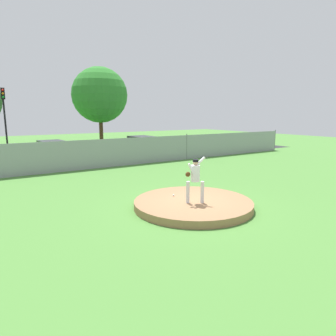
{
  "coord_description": "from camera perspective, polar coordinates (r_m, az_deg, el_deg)",
  "views": [
    {
      "loc": [
        -6.76,
        -8.53,
        3.49
      ],
      "look_at": [
        -0.14,
        1.51,
        1.31
      ],
      "focal_mm": 31.79,
      "sensor_mm": 36.0,
      "label": 1
    }
  ],
  "objects": [
    {
      "name": "chainlink_fence",
      "position": [
        19.89,
        -13.24,
        2.66
      ],
      "size": [
        36.02,
        0.07,
        1.99
      ],
      "color": "gray",
      "rests_on": "ground_plane"
    },
    {
      "name": "baseball",
      "position": [
        11.87,
        1.06,
        -5.23
      ],
      "size": [
        0.07,
        0.07,
        0.07
      ],
      "primitive_type": "sphere",
      "color": "white",
      "rests_on": "pitchers_mound"
    },
    {
      "name": "pitcher_youth",
      "position": [
        10.79,
        5.21,
        -1.58
      ],
      "size": [
        0.79,
        0.41,
        1.71
      ],
      "color": "silver",
      "rests_on": "pitchers_mound"
    },
    {
      "name": "traffic_light_near",
      "position": [
        27.68,
        -28.89,
        9.56
      ],
      "size": [
        0.28,
        0.46,
        5.56
      ],
      "color": "black",
      "rests_on": "ground_plane"
    },
    {
      "name": "parked_car_red",
      "position": [
        23.67,
        -21.23,
        2.93
      ],
      "size": [
        2.03,
        4.4,
        1.56
      ],
      "color": "#A81919",
      "rests_on": "ground_plane"
    },
    {
      "name": "parked_car_white",
      "position": [
        26.3,
        -4.91,
        4.3
      ],
      "size": [
        2.05,
        4.67,
        1.6
      ],
      "color": "silver",
      "rests_on": "ground_plane"
    },
    {
      "name": "tree_broad_left",
      "position": [
        33.92,
        -12.95,
        13.46
      ],
      "size": [
        5.96,
        5.96,
        8.52
      ],
      "color": "#4C331E",
      "rests_on": "ground_plane"
    },
    {
      "name": "ground_plane",
      "position": [
        16.4,
        -8.24,
        -2.11
      ],
      "size": [
        80.0,
        80.0,
        0.0
      ],
      "primitive_type": "plane",
      "color": "#4C8438"
    },
    {
      "name": "pitchers_mound",
      "position": [
        11.39,
        4.82,
        -6.87
      ],
      "size": [
        4.48,
        4.48,
        0.28
      ],
      "primitive_type": "cylinder",
      "color": "#99704C",
      "rests_on": "ground_plane"
    },
    {
      "name": "asphalt_strip",
      "position": [
        24.25,
        -16.84,
        1.57
      ],
      "size": [
        44.0,
        7.0,
        0.01
      ],
      "primitive_type": "cube",
      "color": "#2B2B2D",
      "rests_on": "ground_plane"
    }
  ]
}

